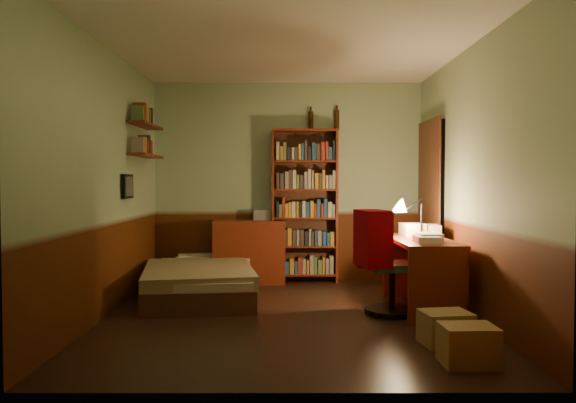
{
  "coord_description": "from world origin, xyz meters",
  "views": [
    {
      "loc": [
        -0.01,
        -5.4,
        1.3
      ],
      "look_at": [
        0.0,
        0.25,
        1.1
      ],
      "focal_mm": 35.0,
      "sensor_mm": 36.0,
      "label": 1
    }
  ],
  "objects_px": {
    "bookshelf": "(305,206)",
    "desk_lamp": "(421,208)",
    "office_chair": "(392,267)",
    "dresser": "(248,252)",
    "mini_stereo": "(262,215)",
    "cardboard_box_a": "(468,345)",
    "bed": "(201,269)",
    "desk": "(420,274)",
    "cardboard_box_b": "(446,328)"
  },
  "relations": [
    {
      "from": "bed",
      "to": "desk",
      "type": "bearing_deg",
      "value": -24.18
    },
    {
      "from": "desk",
      "to": "desk_lamp",
      "type": "relative_size",
      "value": 2.21
    },
    {
      "from": "mini_stereo",
      "to": "cardboard_box_a",
      "type": "relative_size",
      "value": 0.64
    },
    {
      "from": "dresser",
      "to": "cardboard_box_b",
      "type": "distance_m",
      "value": 3.27
    },
    {
      "from": "bed",
      "to": "mini_stereo",
      "type": "bearing_deg",
      "value": 46.94
    },
    {
      "from": "dresser",
      "to": "desk_lamp",
      "type": "relative_size",
      "value": 1.49
    },
    {
      "from": "dresser",
      "to": "cardboard_box_a",
      "type": "height_order",
      "value": "dresser"
    },
    {
      "from": "desk",
      "to": "office_chair",
      "type": "height_order",
      "value": "office_chair"
    },
    {
      "from": "desk_lamp",
      "to": "office_chair",
      "type": "xyz_separation_m",
      "value": [
        -0.37,
        -0.37,
        -0.56
      ]
    },
    {
      "from": "bed",
      "to": "dresser",
      "type": "bearing_deg",
      "value": 51.25
    },
    {
      "from": "dresser",
      "to": "office_chair",
      "type": "relative_size",
      "value": 0.98
    },
    {
      "from": "mini_stereo",
      "to": "desk",
      "type": "distance_m",
      "value": 2.39
    },
    {
      "from": "mini_stereo",
      "to": "bookshelf",
      "type": "relative_size",
      "value": 0.12
    },
    {
      "from": "desk_lamp",
      "to": "office_chair",
      "type": "height_order",
      "value": "desk_lamp"
    },
    {
      "from": "bed",
      "to": "cardboard_box_a",
      "type": "relative_size",
      "value": 5.47
    },
    {
      "from": "bookshelf",
      "to": "desk_lamp",
      "type": "distance_m",
      "value": 1.84
    },
    {
      "from": "bookshelf",
      "to": "mini_stereo",
      "type": "bearing_deg",
      "value": 174.67
    },
    {
      "from": "bookshelf",
      "to": "desk",
      "type": "bearing_deg",
      "value": -55.69
    },
    {
      "from": "desk",
      "to": "office_chair",
      "type": "relative_size",
      "value": 1.45
    },
    {
      "from": "mini_stereo",
      "to": "desk",
      "type": "height_order",
      "value": "mini_stereo"
    },
    {
      "from": "dresser",
      "to": "desk",
      "type": "height_order",
      "value": "dresser"
    },
    {
      "from": "bed",
      "to": "bookshelf",
      "type": "relative_size",
      "value": 1.04
    },
    {
      "from": "bed",
      "to": "cardboard_box_b",
      "type": "bearing_deg",
      "value": -48.3
    },
    {
      "from": "bed",
      "to": "office_chair",
      "type": "xyz_separation_m",
      "value": [
        2.01,
        -0.9,
        0.16
      ]
    },
    {
      "from": "mini_stereo",
      "to": "office_chair",
      "type": "relative_size",
      "value": 0.26
    },
    {
      "from": "office_chair",
      "to": "bed",
      "type": "bearing_deg",
      "value": 145.43
    },
    {
      "from": "dresser",
      "to": "cardboard_box_a",
      "type": "distance_m",
      "value": 3.7
    },
    {
      "from": "desk",
      "to": "bed",
      "type": "bearing_deg",
      "value": 161.92
    },
    {
      "from": "bed",
      "to": "desk_lamp",
      "type": "bearing_deg",
      "value": -20.08
    },
    {
      "from": "mini_stereo",
      "to": "bookshelf",
      "type": "height_order",
      "value": "bookshelf"
    },
    {
      "from": "cardboard_box_a",
      "to": "office_chair",
      "type": "bearing_deg",
      "value": 99.43
    },
    {
      "from": "office_chair",
      "to": "cardboard_box_a",
      "type": "xyz_separation_m",
      "value": [
        0.26,
        -1.54,
        -0.32
      ]
    },
    {
      "from": "bed",
      "to": "desk_lamp",
      "type": "xyz_separation_m",
      "value": [
        2.38,
        -0.53,
        0.72
      ]
    },
    {
      "from": "bed",
      "to": "office_chair",
      "type": "bearing_deg",
      "value": -31.61
    },
    {
      "from": "office_chair",
      "to": "desk_lamp",
      "type": "bearing_deg",
      "value": 34.31
    },
    {
      "from": "desk",
      "to": "cardboard_box_b",
      "type": "xyz_separation_m",
      "value": [
        -0.09,
        -1.24,
        -0.23
      ]
    },
    {
      "from": "dresser",
      "to": "bookshelf",
      "type": "height_order",
      "value": "bookshelf"
    },
    {
      "from": "dresser",
      "to": "cardboard_box_b",
      "type": "bearing_deg",
      "value": -63.5
    },
    {
      "from": "desk",
      "to": "dresser",
      "type": "bearing_deg",
      "value": 139.7
    },
    {
      "from": "office_chair",
      "to": "dresser",
      "type": "bearing_deg",
      "value": 121.58
    },
    {
      "from": "dresser",
      "to": "bookshelf",
      "type": "distance_m",
      "value": 0.93
    },
    {
      "from": "cardboard_box_b",
      "to": "bed",
      "type": "bearing_deg",
      "value": 139.14
    },
    {
      "from": "mini_stereo",
      "to": "desk",
      "type": "relative_size",
      "value": 0.18
    },
    {
      "from": "bed",
      "to": "desk_lamp",
      "type": "distance_m",
      "value": 2.55
    },
    {
      "from": "bookshelf",
      "to": "desk",
      "type": "distance_m",
      "value": 2.04
    },
    {
      "from": "desk",
      "to": "office_chair",
      "type": "distance_m",
      "value": 0.39
    },
    {
      "from": "bookshelf",
      "to": "desk_lamp",
      "type": "xyz_separation_m",
      "value": [
        1.18,
        -1.41,
        0.04
      ]
    },
    {
      "from": "desk_lamp",
      "to": "cardboard_box_a",
      "type": "height_order",
      "value": "desk_lamp"
    },
    {
      "from": "mini_stereo",
      "to": "cardboard_box_a",
      "type": "distance_m",
      "value": 3.8
    },
    {
      "from": "office_chair",
      "to": "cardboard_box_a",
      "type": "bearing_deg",
      "value": -90.97
    }
  ]
}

